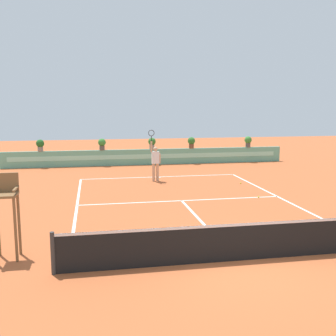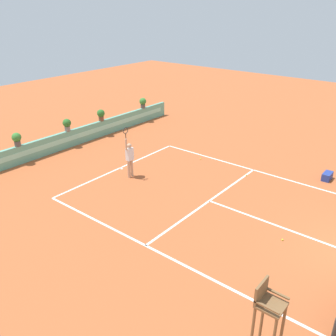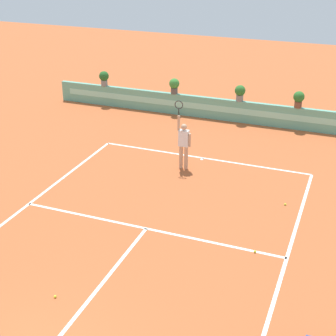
% 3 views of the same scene
% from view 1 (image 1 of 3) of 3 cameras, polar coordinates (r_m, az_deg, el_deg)
% --- Properties ---
extents(ground_plane, '(60.00, 60.00, 0.00)m').
position_cam_1_polar(ground_plane, '(15.89, 2.27, -4.97)').
color(ground_plane, '#B2562D').
extents(court_lines, '(8.32, 11.94, 0.01)m').
position_cam_1_polar(court_lines, '(16.57, 1.71, -4.37)').
color(court_lines, white).
rests_on(court_lines, ground).
extents(net, '(8.92, 0.10, 1.00)m').
position_cam_1_polar(net, '(10.22, 9.90, -10.09)').
color(net, '#333333').
rests_on(net, ground).
extents(back_wall_barrier, '(18.00, 0.21, 1.00)m').
position_cam_1_polar(back_wall_barrier, '(25.87, -2.85, 1.57)').
color(back_wall_barrier, '#60A88E').
rests_on(back_wall_barrier, ground).
extents(umpire_chair, '(0.60, 0.60, 2.14)m').
position_cam_1_polar(umpire_chair, '(10.81, -21.93, -4.97)').
color(umpire_chair, brown).
rests_on(umpire_chair, ground).
extents(tennis_player, '(0.62, 0.23, 2.58)m').
position_cam_1_polar(tennis_player, '(20.20, -1.80, 1.06)').
color(tennis_player, tan).
rests_on(tennis_player, ground).
extents(tennis_ball_near_baseline, '(0.07, 0.07, 0.07)m').
position_cam_1_polar(tennis_ball_near_baseline, '(12.68, 2.02, -8.45)').
color(tennis_ball_near_baseline, '#CCE033').
rests_on(tennis_ball_near_baseline, ground).
extents(tennis_ball_mid_court, '(0.07, 0.07, 0.07)m').
position_cam_1_polar(tennis_ball_mid_court, '(20.00, 10.21, -2.11)').
color(tennis_ball_mid_court, '#CCE033').
rests_on(tennis_ball_mid_court, ground).
extents(tennis_ball_by_sideline, '(0.07, 0.07, 0.07)m').
position_cam_1_polar(tennis_ball_by_sideline, '(17.21, 12.66, -3.99)').
color(tennis_ball_by_sideline, '#CCE033').
rests_on(tennis_ball_by_sideline, ground).
extents(potted_plant_far_right, '(0.48, 0.48, 0.72)m').
position_cam_1_polar(potted_plant_far_right, '(27.50, 11.23, 3.76)').
color(potted_plant_far_right, '#514C47').
rests_on(potted_plant_far_right, back_wall_barrier).
extents(potted_plant_far_left, '(0.48, 0.48, 0.72)m').
position_cam_1_polar(potted_plant_far_left, '(25.73, -17.60, 3.17)').
color(potted_plant_far_left, gray).
rests_on(potted_plant_far_left, back_wall_barrier).
extents(potted_plant_left, '(0.48, 0.48, 0.72)m').
position_cam_1_polar(potted_plant_left, '(25.54, -9.31, 3.43)').
color(potted_plant_left, '#514C47').
rests_on(potted_plant_left, back_wall_barrier).
extents(potted_plant_right, '(0.48, 0.48, 0.72)m').
position_cam_1_polar(potted_plant_right, '(26.31, 3.32, 3.69)').
color(potted_plant_right, brown).
rests_on(potted_plant_right, back_wall_barrier).
extents(potted_plant_centre, '(0.48, 0.48, 0.72)m').
position_cam_1_polar(potted_plant_centre, '(25.81, -2.28, 3.60)').
color(potted_plant_centre, gray).
rests_on(potted_plant_centre, back_wall_barrier).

